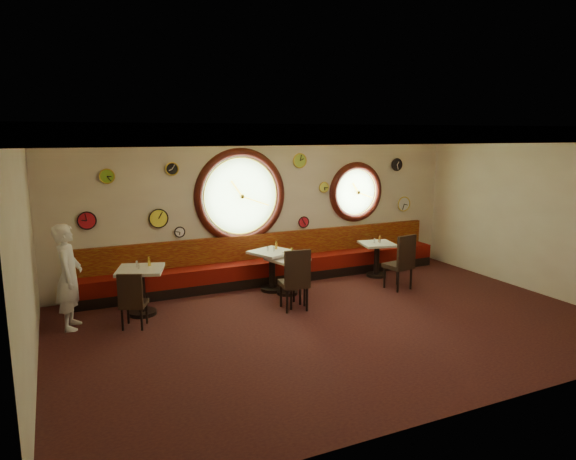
% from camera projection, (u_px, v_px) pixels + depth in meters
% --- Properties ---
extents(floor, '(9.00, 6.00, 0.00)m').
position_uv_depth(floor, '(337.00, 324.00, 8.54)').
color(floor, black).
rests_on(floor, ground).
extents(ceiling, '(9.00, 6.00, 0.02)m').
position_uv_depth(ceiling, '(340.00, 128.00, 7.95)').
color(ceiling, gold).
rests_on(ceiling, wall_back).
extents(wall_back, '(9.00, 0.02, 3.20)m').
position_uv_depth(wall_back, '(267.00, 206.00, 10.92)').
color(wall_back, beige).
rests_on(wall_back, floor).
extents(wall_front, '(9.00, 0.02, 3.20)m').
position_uv_depth(wall_front, '(478.00, 276.00, 5.57)').
color(wall_front, beige).
rests_on(wall_front, floor).
extents(wall_left, '(0.02, 6.00, 3.20)m').
position_uv_depth(wall_left, '(26.00, 258.00, 6.39)').
color(wall_left, beige).
rests_on(wall_left, floor).
extents(wall_right, '(0.02, 6.00, 3.20)m').
position_uv_depth(wall_right, '(536.00, 212.00, 10.10)').
color(wall_right, beige).
rests_on(wall_right, floor).
extents(molding_back, '(9.00, 0.10, 0.18)m').
position_uv_depth(molding_back, '(267.00, 134.00, 10.60)').
color(molding_back, '#320D09').
rests_on(molding_back, wall_back).
extents(molding_front, '(9.00, 0.10, 0.18)m').
position_uv_depth(molding_front, '(485.00, 135.00, 5.33)').
color(molding_front, '#320D09').
rests_on(molding_front, wall_back).
extents(molding_left, '(0.10, 6.00, 0.18)m').
position_uv_depth(molding_left, '(18.00, 134.00, 6.13)').
color(molding_left, '#320D09').
rests_on(molding_left, wall_back).
extents(molding_right, '(0.10, 6.00, 0.18)m').
position_uv_depth(molding_right, '(542.00, 134.00, 9.80)').
color(molding_right, '#320D09').
rests_on(molding_right, wall_back).
extents(banquette_base, '(8.00, 0.55, 0.20)m').
position_uv_depth(banquette_base, '(273.00, 277.00, 10.95)').
color(banquette_base, black).
rests_on(banquette_base, floor).
extents(banquette_seat, '(8.00, 0.55, 0.30)m').
position_uv_depth(banquette_seat, '(273.00, 266.00, 10.90)').
color(banquette_seat, '#5D0B08').
rests_on(banquette_seat, banquette_base).
extents(banquette_back, '(8.00, 0.10, 0.55)m').
position_uv_depth(banquette_back, '(268.00, 246.00, 11.02)').
color(banquette_back, '#600A07').
rests_on(banquette_back, wall_back).
extents(porthole_left_glass, '(1.66, 0.02, 1.66)m').
position_uv_depth(porthole_left_glass, '(240.00, 196.00, 10.62)').
color(porthole_left_glass, '#97C274').
rests_on(porthole_left_glass, wall_back).
extents(porthole_left_frame, '(1.98, 0.18, 1.98)m').
position_uv_depth(porthole_left_frame, '(241.00, 196.00, 10.61)').
color(porthole_left_frame, '#320D09').
rests_on(porthole_left_frame, wall_back).
extents(porthole_left_ring, '(1.61, 0.03, 1.61)m').
position_uv_depth(porthole_left_ring, '(241.00, 196.00, 10.58)').
color(porthole_left_ring, gold).
rests_on(porthole_left_ring, wall_back).
extents(porthole_right_glass, '(1.10, 0.02, 1.10)m').
position_uv_depth(porthole_right_glass, '(355.00, 192.00, 11.78)').
color(porthole_right_glass, '#97C274').
rests_on(porthole_right_glass, wall_back).
extents(porthole_right_frame, '(1.38, 0.18, 1.38)m').
position_uv_depth(porthole_right_frame, '(356.00, 192.00, 11.77)').
color(porthole_right_frame, '#320D09').
rests_on(porthole_right_frame, wall_back).
extents(porthole_right_ring, '(1.09, 0.03, 1.09)m').
position_uv_depth(porthole_right_ring, '(357.00, 192.00, 11.74)').
color(porthole_right_ring, gold).
rests_on(porthole_right_ring, wall_back).
extents(wall_clock_0, '(0.20, 0.03, 0.20)m').
position_uv_depth(wall_clock_0, '(180.00, 232.00, 10.17)').
color(wall_clock_0, white).
rests_on(wall_clock_0, wall_back).
extents(wall_clock_1, '(0.32, 0.03, 0.32)m').
position_uv_depth(wall_clock_1, '(87.00, 221.00, 9.41)').
color(wall_clock_1, red).
rests_on(wall_clock_1, wall_back).
extents(wall_clock_2, '(0.22, 0.03, 0.22)m').
position_uv_depth(wall_clock_2, '(324.00, 187.00, 11.37)').
color(wall_clock_2, '#C8CD44').
rests_on(wall_clock_2, wall_back).
extents(wall_clock_3, '(0.30, 0.03, 0.30)m').
position_uv_depth(wall_clock_3, '(300.00, 161.00, 11.02)').
color(wall_clock_3, '#9AC33D').
rests_on(wall_clock_3, wall_back).
extents(wall_clock_4, '(0.24, 0.03, 0.24)m').
position_uv_depth(wall_clock_4, '(172.00, 169.00, 9.90)').
color(wall_clock_4, black).
rests_on(wall_clock_4, wall_back).
extents(wall_clock_5, '(0.28, 0.03, 0.28)m').
position_uv_depth(wall_clock_5, '(397.00, 165.00, 12.10)').
color(wall_clock_5, black).
rests_on(wall_clock_5, wall_back).
extents(wall_clock_6, '(0.26, 0.03, 0.26)m').
position_uv_depth(wall_clock_6, '(107.00, 176.00, 9.43)').
color(wall_clock_6, '#7EBD25').
rests_on(wall_clock_6, wall_back).
extents(wall_clock_7, '(0.34, 0.03, 0.34)m').
position_uv_depth(wall_clock_7, '(404.00, 204.00, 12.37)').
color(wall_clock_7, silver).
rests_on(wall_clock_7, wall_back).
extents(wall_clock_8, '(0.36, 0.03, 0.36)m').
position_uv_depth(wall_clock_8, '(159.00, 218.00, 9.95)').
color(wall_clock_8, '#FFF638').
rests_on(wall_clock_8, wall_back).
extents(wall_clock_9, '(0.24, 0.03, 0.24)m').
position_uv_depth(wall_clock_9, '(303.00, 222.00, 11.31)').
color(wall_clock_9, red).
rests_on(wall_clock_9, wall_back).
extents(table_a, '(0.95, 0.95, 0.84)m').
position_uv_depth(table_a, '(141.00, 285.00, 8.89)').
color(table_a, black).
rests_on(table_a, floor).
extents(table_b, '(0.97, 0.97, 0.82)m').
position_uv_depth(table_b, '(272.00, 266.00, 10.28)').
color(table_b, black).
rests_on(table_b, floor).
extents(table_c, '(0.83, 0.83, 0.73)m').
position_uv_depth(table_c, '(287.00, 271.00, 10.06)').
color(table_c, black).
rests_on(table_c, floor).
extents(table_d, '(0.82, 0.82, 0.76)m').
position_uv_depth(table_d, '(377.00, 255.00, 11.32)').
color(table_d, black).
rests_on(table_d, floor).
extents(chair_a, '(0.52, 0.52, 0.58)m').
position_uv_depth(chair_a, '(132.00, 297.00, 8.23)').
color(chair_a, black).
rests_on(chair_a, floor).
extents(chair_b, '(0.53, 0.53, 0.70)m').
position_uv_depth(chair_b, '(296.00, 276.00, 9.07)').
color(chair_b, black).
rests_on(chair_b, floor).
extents(chair_c, '(0.48, 0.48, 0.59)m').
position_uv_depth(chair_c, '(296.00, 278.00, 9.28)').
color(chair_c, black).
rests_on(chair_c, floor).
extents(chair_d, '(0.55, 0.55, 0.70)m').
position_uv_depth(chair_d, '(402.00, 259.00, 10.30)').
color(chair_d, black).
rests_on(chair_d, floor).
extents(condiment_a_salt, '(0.04, 0.04, 0.11)m').
position_uv_depth(condiment_a_salt, '(137.00, 264.00, 8.90)').
color(condiment_a_salt, silver).
rests_on(condiment_a_salt, table_a).
extents(condiment_b_salt, '(0.04, 0.04, 0.10)m').
position_uv_depth(condiment_b_salt, '(268.00, 249.00, 10.22)').
color(condiment_b_salt, silver).
rests_on(condiment_b_salt, table_b).
extents(condiment_c_salt, '(0.04, 0.04, 0.10)m').
position_uv_depth(condiment_c_salt, '(283.00, 255.00, 10.07)').
color(condiment_c_salt, silver).
rests_on(condiment_c_salt, table_c).
extents(condiment_d_salt, '(0.04, 0.04, 0.10)m').
position_uv_depth(condiment_d_salt, '(374.00, 241.00, 11.25)').
color(condiment_d_salt, silver).
rests_on(condiment_d_salt, table_d).
extents(condiment_a_pepper, '(0.03, 0.03, 0.09)m').
position_uv_depth(condiment_a_pepper, '(139.00, 266.00, 8.80)').
color(condiment_a_pepper, silver).
rests_on(condiment_a_pepper, table_a).
extents(condiment_b_pepper, '(0.03, 0.03, 0.09)m').
position_uv_depth(condiment_b_pepper, '(274.00, 249.00, 10.20)').
color(condiment_b_pepper, silver).
rests_on(condiment_b_pepper, table_b).
extents(condiment_c_pepper, '(0.04, 0.04, 0.10)m').
position_uv_depth(condiment_c_pepper, '(287.00, 256.00, 9.97)').
color(condiment_c_pepper, silver).
rests_on(condiment_c_pepper, table_c).
extents(condiment_d_pepper, '(0.03, 0.03, 0.09)m').
position_uv_depth(condiment_d_pepper, '(380.00, 241.00, 11.25)').
color(condiment_d_pepper, '#BCBCC1').
rests_on(condiment_d_pepper, table_d).
extents(condiment_a_bottle, '(0.05, 0.05, 0.17)m').
position_uv_depth(condiment_a_bottle, '(149.00, 261.00, 8.98)').
color(condiment_a_bottle, gold).
rests_on(condiment_a_bottle, table_a).
extents(condiment_b_bottle, '(0.05, 0.05, 0.17)m').
position_uv_depth(condiment_b_bottle, '(276.00, 245.00, 10.38)').
color(condiment_b_bottle, gold).
rests_on(condiment_b_bottle, table_b).
extents(condiment_c_bottle, '(0.05, 0.05, 0.17)m').
position_uv_depth(condiment_c_bottle, '(292.00, 252.00, 10.14)').
color(condiment_c_bottle, gold).
rests_on(condiment_c_bottle, table_c).
extents(condiment_d_bottle, '(0.05, 0.05, 0.16)m').
position_uv_depth(condiment_d_bottle, '(380.00, 239.00, 11.31)').
color(condiment_d_bottle, '#C57B2E').
rests_on(condiment_d_bottle, table_d).
extents(waiter, '(0.53, 0.70, 1.72)m').
position_uv_depth(waiter, '(69.00, 277.00, 8.23)').
color(waiter, white).
rests_on(waiter, floor).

